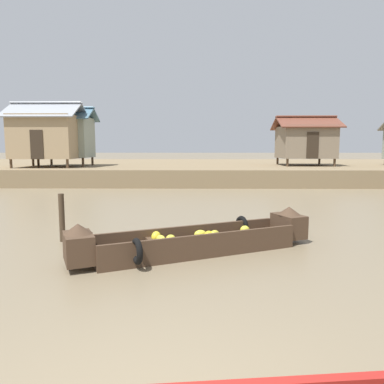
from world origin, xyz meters
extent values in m
plane|color=#7A6B51|center=(0.00, 10.00, 0.00)|extent=(300.00, 300.00, 0.00)
cube|color=#7F6B4C|center=(0.00, 28.68, 0.53)|extent=(160.00, 20.00, 1.06)
cube|color=#473323|center=(0.26, 5.83, 0.06)|extent=(4.56, 2.81, 0.12)
cube|color=#473323|center=(0.07, 6.25, 0.32)|extent=(4.18, 1.98, 0.41)
cube|color=#473323|center=(0.45, 5.41, 0.32)|extent=(4.18, 1.98, 0.41)
cube|color=#473323|center=(2.58, 6.89, 0.40)|extent=(0.83, 0.99, 0.57)
cone|color=#473323|center=(2.58, 6.89, 0.79)|extent=(0.74, 0.74, 0.20)
cube|color=#473323|center=(-2.05, 4.77, 0.40)|extent=(0.83, 0.99, 0.57)
cone|color=#473323|center=(-2.05, 4.77, 0.79)|extent=(0.74, 0.74, 0.20)
cube|color=#473323|center=(-0.62, 5.42, 0.35)|extent=(0.56, 0.90, 0.05)
torus|color=black|center=(1.41, 6.99, 0.37)|extent=(0.33, 0.52, 0.52)
torus|color=black|center=(-0.89, 4.66, 0.37)|extent=(0.33, 0.52, 0.52)
ellipsoid|color=yellow|center=(-0.64, 5.73, 0.39)|extent=(0.28, 0.32, 0.25)
ellipsoid|color=gold|center=(0.67, 5.96, 0.39)|extent=(0.31, 0.30, 0.20)
ellipsoid|color=yellow|center=(-0.50, 5.42, 0.40)|extent=(0.31, 0.35, 0.20)
ellipsoid|color=yellow|center=(-0.31, 5.70, 0.35)|extent=(0.26, 0.31, 0.19)
ellipsoid|color=yellow|center=(0.35, 6.11, 0.35)|extent=(0.35, 0.28, 0.21)
ellipsoid|color=yellow|center=(0.53, 5.91, 0.39)|extent=(0.29, 0.32, 0.18)
ellipsoid|color=yellow|center=(-0.64, 5.10, 0.36)|extent=(0.38, 0.36, 0.24)
ellipsoid|color=yellow|center=(1.44, 6.60, 0.35)|extent=(0.31, 0.29, 0.22)
cylinder|color=#4C3826|center=(-11.44, 20.58, 1.34)|extent=(0.16, 0.16, 0.57)
cylinder|color=#4C3826|center=(-7.87, 20.58, 1.34)|extent=(0.16, 0.16, 0.57)
cylinder|color=#4C3826|center=(-11.44, 23.67, 1.34)|extent=(0.16, 0.16, 0.57)
cylinder|color=#4C3826|center=(-7.87, 23.67, 1.34)|extent=(0.16, 0.16, 0.57)
cube|color=#9E8460|center=(-9.65, 22.13, 3.03)|extent=(3.96, 3.50, 2.81)
cube|color=#2D2319|center=(-9.65, 20.36, 2.53)|extent=(0.80, 0.04, 1.80)
cube|color=#9399A0|center=(-9.65, 21.25, 4.75)|extent=(4.66, 2.23, 1.17)
cube|color=#9399A0|center=(-9.65, 23.00, 4.75)|extent=(4.66, 2.23, 1.17)
cylinder|color=#4C3826|center=(-10.49, 22.38, 1.36)|extent=(0.16, 0.16, 0.60)
cylinder|color=#4C3826|center=(-7.46, 22.38, 1.36)|extent=(0.16, 0.16, 0.60)
cylinder|color=#4C3826|center=(-10.49, 24.60, 1.36)|extent=(0.16, 0.16, 0.60)
cylinder|color=#4C3826|center=(-7.46, 24.60, 1.36)|extent=(0.16, 0.16, 0.60)
cube|color=gray|center=(-8.98, 23.49, 3.04)|extent=(3.43, 2.62, 2.75)
cube|color=#2D2319|center=(-8.98, 22.16, 2.56)|extent=(0.80, 0.04, 1.80)
cube|color=slate|center=(-8.98, 22.83, 4.68)|extent=(4.13, 1.79, 0.97)
cube|color=slate|center=(-8.98, 24.14, 4.68)|extent=(4.13, 1.79, 0.97)
cylinder|color=#4C3826|center=(6.43, 22.99, 1.32)|extent=(0.16, 0.16, 0.53)
cylinder|color=#4C3826|center=(9.64, 22.99, 1.32)|extent=(0.16, 0.16, 0.53)
cylinder|color=#4C3826|center=(6.43, 26.12, 1.32)|extent=(0.16, 0.16, 0.53)
cylinder|color=#4C3826|center=(9.64, 26.12, 1.32)|extent=(0.16, 0.16, 0.53)
cube|color=#7A6B56|center=(8.04, 24.56, 2.73)|extent=(3.61, 3.53, 2.27)
cube|color=#2D2319|center=(8.04, 22.77, 2.49)|extent=(0.80, 0.04, 1.80)
cube|color=brown|center=(8.04, 23.67, 4.14)|extent=(4.31, 2.26, 0.96)
cube|color=brown|center=(8.04, 25.44, 4.14)|extent=(4.31, 2.26, 0.96)
cylinder|color=#423323|center=(-3.12, 6.78, 0.61)|extent=(0.14, 0.14, 1.22)
camera|label=1|loc=(0.28, -2.16, 2.36)|focal=34.17mm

